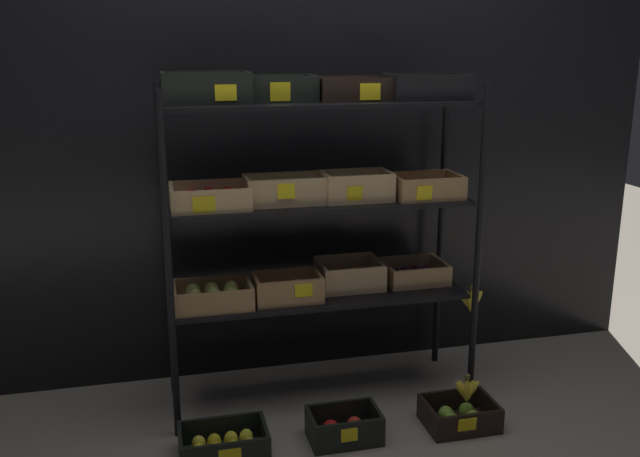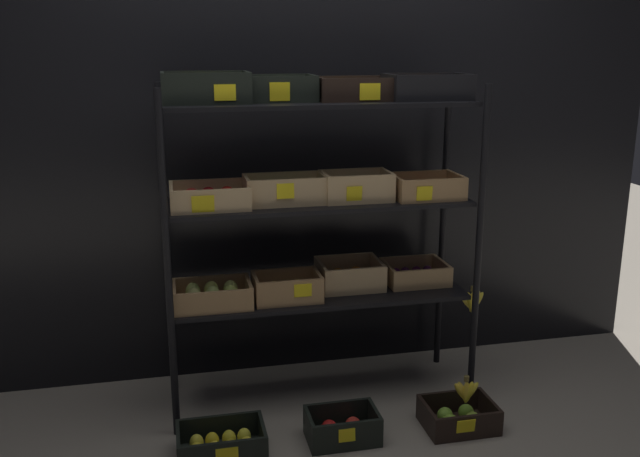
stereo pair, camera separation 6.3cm
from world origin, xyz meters
name	(u,v)px [view 2 (the right image)]	position (x,y,z in m)	size (l,w,h in m)	color
ground_plane	(320,394)	(0.00, 0.00, 0.00)	(10.00, 10.00, 0.00)	gray
storefront_wall	(302,136)	(0.00, 0.42, 1.24)	(3.82, 0.12, 2.48)	black
display_rack	(318,197)	(-0.01, -0.01, 1.02)	(1.54, 0.47, 1.59)	black
crate_ground_lemon	(221,444)	(-0.53, -0.43, 0.05)	(0.37, 0.24, 0.13)	black
crate_ground_apple_red	(343,429)	(0.01, -0.43, 0.05)	(0.32, 0.21, 0.14)	black
crate_ground_apple_green	(458,417)	(0.55, -0.44, 0.05)	(0.32, 0.25, 0.12)	black
banana_bunch_loose	(466,391)	(0.58, -0.44, 0.18)	(0.13, 0.05, 0.13)	brown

